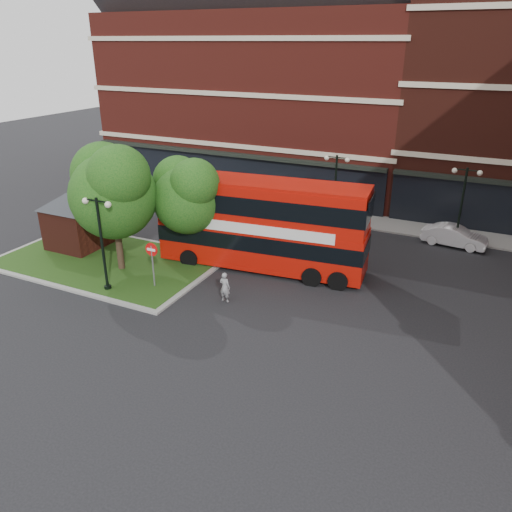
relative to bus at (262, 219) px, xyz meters
The scene contains 15 objects.
ground 6.99m from the bus, 93.64° to the right, with size 120.00×120.00×0.00m, color black.
pavement_far 10.55m from the bus, 92.27° to the left, with size 44.00×3.00×0.12m, color slate.
terrace_far_left 19.98m from the bus, 115.45° to the left, with size 26.00×12.00×14.00m, color maroon.
traffic_island 9.48m from the bus, 158.30° to the right, with size 12.60×7.60×0.15m.
kiosk 11.66m from the bus, 168.39° to the right, with size 6.51×6.51×3.60m.
tree_island_west 8.17m from the bus, 151.70° to the right, with size 5.40×4.71×7.21m.
tree_island_east 4.39m from the bus, 162.17° to the right, with size 4.46×3.90×6.29m.
lamp_island 8.52m from the bus, 133.86° to the right, with size 1.72×0.36×5.00m.
lamp_far_left 8.31m from the bus, 78.92° to the left, with size 1.72×0.36×5.00m.
lamp_far_right 12.60m from the bus, 40.36° to the left, with size 1.72×0.36×5.00m.
bus is the anchor object (origin of this frame).
woman 4.96m from the bus, 88.76° to the right, with size 0.57×0.37×1.56m, color gray.
car_silver 10.04m from the bus, 123.61° to the left, with size 1.66×4.13×1.41m, color #A7AAAE.
car_white 12.72m from the bus, 40.65° to the left, with size 1.36×3.91×1.29m, color white.
no_entry_sign 6.31m from the bus, 128.86° to the right, with size 0.70×0.09×2.54m.
Camera 1 is at (11.37, -17.13, 11.91)m, focal length 35.00 mm.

